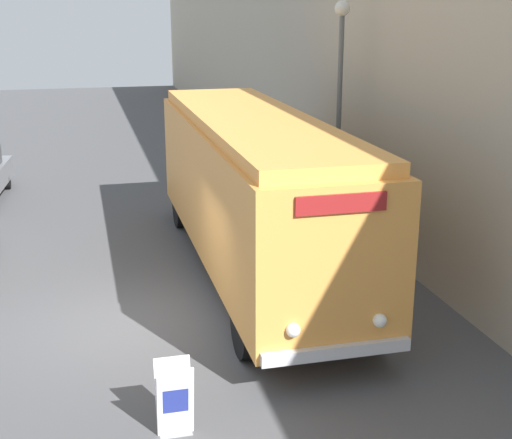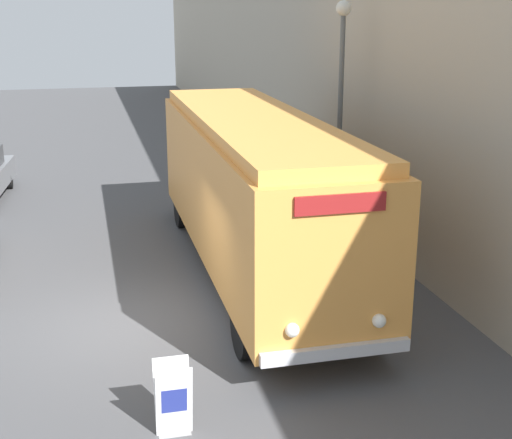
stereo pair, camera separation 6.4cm
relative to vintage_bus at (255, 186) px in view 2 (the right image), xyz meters
name	(u,v)px [view 2 (the right image)]	position (x,y,z in m)	size (l,w,h in m)	color
ground_plane	(128,325)	(-2.93, -2.10, -1.98)	(80.00, 80.00, 0.00)	#4C4C4F
building_wall_right	(301,58)	(3.45, 7.90, 2.08)	(0.30, 60.00, 8.10)	#B2A893
vintage_bus	(255,186)	(0.00, 0.00, 0.00)	(2.50, 10.49, 3.48)	black
sign_board	(173,400)	(-2.54, -5.75, -1.45)	(0.50, 0.41, 1.09)	gray
streetlamp	(341,87)	(2.55, 1.80, 1.84)	(0.36, 0.36, 5.79)	#595E60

